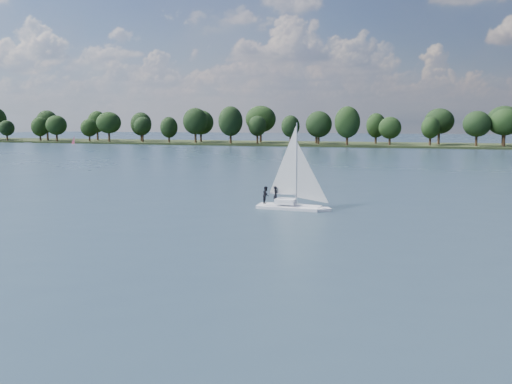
% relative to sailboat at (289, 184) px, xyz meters
% --- Properties ---
extents(ground, '(700.00, 700.00, 0.00)m').
position_rel_sailboat_xyz_m(ground, '(-5.29, 57.78, -2.67)').
color(ground, '#233342').
rests_on(ground, ground).
extents(far_shore, '(660.00, 40.00, 1.50)m').
position_rel_sailboat_xyz_m(far_shore, '(-5.29, 169.78, -2.67)').
color(far_shore, black).
rests_on(far_shore, ground).
extents(sailboat, '(7.35, 2.32, 9.58)m').
position_rel_sailboat_xyz_m(sailboat, '(0.00, 0.00, 0.00)').
color(sailboat, white).
rests_on(sailboat, ground).
extents(dinghy_pink, '(2.65, 1.70, 3.94)m').
position_rel_sailboat_xyz_m(dinghy_pink, '(-127.10, 136.07, -1.74)').
color(dinghy_pink, silver).
rests_on(dinghy_pink, ground).
extents(pontoon, '(4.07, 2.15, 0.50)m').
position_rel_sailboat_xyz_m(pontoon, '(-161.68, 150.58, -2.67)').
color(pontoon, slate).
rests_on(pontoon, ground).
extents(treeline, '(562.73, 74.31, 18.02)m').
position_rel_sailboat_xyz_m(treeline, '(-25.93, 166.36, 5.37)').
color(treeline, black).
rests_on(treeline, ground).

